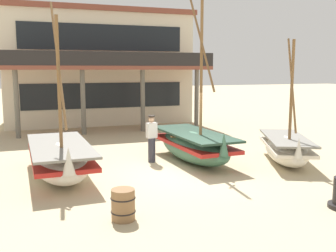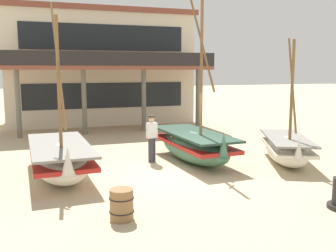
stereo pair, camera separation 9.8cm
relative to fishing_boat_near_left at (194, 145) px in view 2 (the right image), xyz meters
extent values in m
plane|color=tan|center=(-1.13, -1.42, -0.60)|extent=(120.00, 120.00, 0.00)
ellipsoid|color=#427056|center=(0.00, 0.02, -0.07)|extent=(1.78, 4.45, 1.06)
cube|color=red|center=(0.00, 0.02, 0.06)|extent=(1.79, 4.27, 0.13)
cube|color=#243D2F|center=(0.00, 0.02, 0.42)|extent=(1.82, 4.36, 0.07)
cone|color=#427056|center=(0.11, -2.07, 0.41)|extent=(0.33, 0.33, 0.74)
cylinder|color=brown|center=(0.03, -0.52, 2.69)|extent=(0.10, 0.10, 5.09)
cylinder|color=brown|center=(0.03, -0.52, 3.58)|extent=(0.17, 1.88, 3.23)
cube|color=brown|center=(-0.02, 0.35, 0.30)|extent=(1.48, 0.24, 0.06)
ellipsoid|color=silver|center=(-4.68, -0.42, -0.09)|extent=(1.82, 4.60, 1.02)
cube|color=red|center=(-4.68, -0.42, 0.04)|extent=(1.84, 4.41, 0.12)
cube|color=gray|center=(-4.68, -0.42, 0.38)|extent=(1.87, 4.51, 0.07)
cone|color=silver|center=(-4.61, -2.60, 0.37)|extent=(0.35, 0.35, 0.72)
cylinder|color=brown|center=(-4.66, -0.99, 2.16)|extent=(0.10, 0.10, 4.09)
cylinder|color=brown|center=(-4.66, -0.99, 2.96)|extent=(0.16, 2.84, 3.64)
cube|color=brown|center=(-4.69, -0.08, 0.27)|extent=(1.60, 0.21, 0.06)
ellipsoid|color=silver|center=(3.00, -1.31, -0.13)|extent=(2.70, 3.83, 0.93)
cube|color=silver|center=(3.00, -1.31, -0.01)|extent=(2.65, 3.71, 0.11)
cube|color=gray|center=(3.00, -1.31, 0.30)|extent=(2.71, 3.78, 0.07)
cone|color=silver|center=(2.28, -2.88, 0.29)|extent=(0.35, 0.35, 0.65)
cylinder|color=brown|center=(2.81, -1.72, 1.87)|extent=(0.10, 0.10, 3.62)
cylinder|color=brown|center=(2.81, -1.72, 2.22)|extent=(0.79, 1.61, 3.10)
cube|color=brown|center=(3.12, -1.06, 0.20)|extent=(1.20, 0.66, 0.06)
cylinder|color=#33333D|center=(-1.46, 0.37, -0.16)|extent=(0.26, 0.26, 0.88)
cube|color=silver|center=(-1.46, 0.37, 0.55)|extent=(0.39, 0.28, 0.54)
sphere|color=tan|center=(-1.46, 0.37, 0.94)|extent=(0.22, 0.22, 0.22)
cylinder|color=#2D2823|center=(-1.46, 0.37, 1.06)|extent=(0.24, 0.24, 0.05)
cylinder|color=olive|center=(-3.65, -4.52, -0.25)|extent=(0.52, 0.52, 0.70)
torus|color=black|center=(-3.65, -4.52, -0.09)|extent=(0.56, 0.56, 0.03)
torus|color=black|center=(-3.65, -4.52, -0.40)|extent=(0.56, 0.56, 0.03)
cube|color=beige|center=(-1.39, 12.91, 2.67)|extent=(10.93, 6.67, 6.53)
cube|color=brown|center=(-1.39, 12.91, 6.09)|extent=(11.37, 6.93, 0.30)
cube|color=black|center=(-1.39, 9.55, 1.20)|extent=(9.18, 0.06, 1.44)
cube|color=black|center=(-1.39, 9.55, 4.47)|extent=(9.18, 0.06, 1.44)
cube|color=brown|center=(-1.39, 8.16, 2.77)|extent=(10.93, 2.83, 0.20)
cylinder|color=#666056|center=(-6.08, 7.17, 1.04)|extent=(0.24, 0.24, 3.27)
cylinder|color=#666056|center=(-2.95, 7.17, 1.04)|extent=(0.24, 0.24, 3.27)
cylinder|color=#666056|center=(0.17, 7.17, 1.04)|extent=(0.24, 0.24, 3.27)
cylinder|color=#666056|center=(3.29, 7.17, 1.04)|extent=(0.24, 0.24, 3.27)
cube|color=black|center=(-1.39, 6.81, 3.22)|extent=(10.93, 0.08, 0.70)
camera|label=1|loc=(-5.46, -12.48, 2.70)|focal=41.15mm
camera|label=2|loc=(-5.37, -12.51, 2.70)|focal=41.15mm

